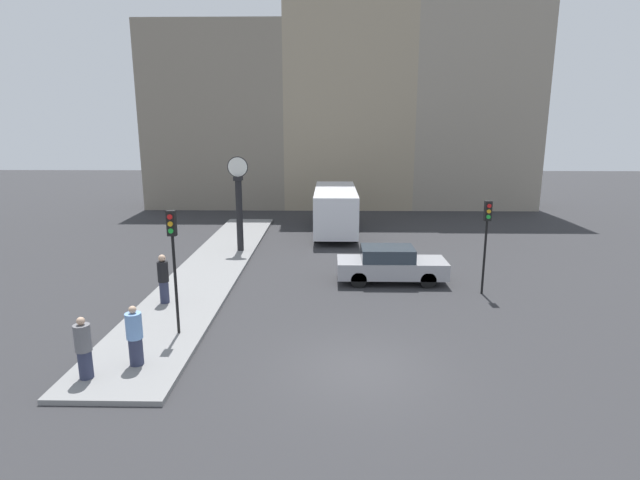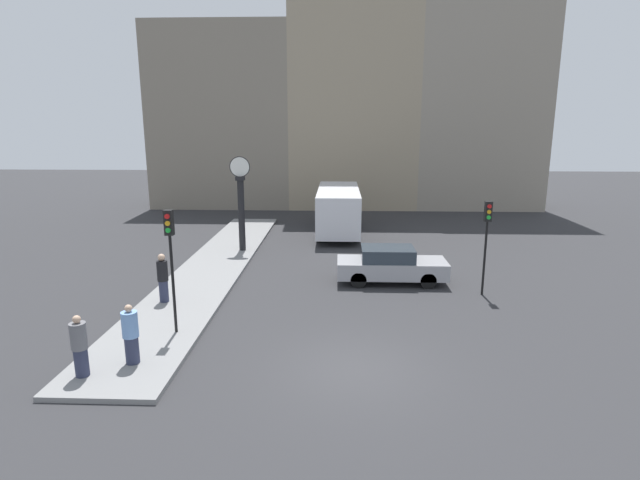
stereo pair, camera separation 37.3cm
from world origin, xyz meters
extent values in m
plane|color=#2D2D30|center=(0.00, 0.00, 0.00)|extent=(120.00, 120.00, 0.00)
cube|color=gray|center=(-6.18, 9.54, 0.07)|extent=(2.96, 23.08, 0.14)
cube|color=gray|center=(-9.72, 27.93, 6.97)|extent=(10.88, 5.00, 13.93)
cube|color=gray|center=(0.62, 27.93, 9.70)|extent=(9.79, 5.00, 19.41)
cube|color=gray|center=(10.34, 27.93, 9.94)|extent=(9.65, 5.00, 19.87)
cube|color=#9E9EA3|center=(1.78, 7.69, 0.62)|extent=(4.52, 1.76, 0.68)
cube|color=#2D3842|center=(1.60, 7.69, 1.23)|extent=(2.17, 1.58, 0.54)
cylinder|color=black|center=(3.19, 8.46, 0.33)|extent=(0.66, 0.22, 0.66)
cylinder|color=black|center=(3.19, 6.92, 0.33)|extent=(0.66, 0.22, 0.66)
cylinder|color=black|center=(0.38, 8.46, 0.33)|extent=(0.66, 0.22, 0.66)
cylinder|color=black|center=(0.38, 6.92, 0.33)|extent=(0.66, 0.22, 0.66)
cube|color=silver|center=(-0.47, 17.52, 1.53)|extent=(2.45, 8.02, 2.33)
cube|color=#1E232D|center=(-0.47, 17.52, 1.67)|extent=(2.47, 7.86, 0.70)
cylinder|color=black|center=(0.62, 20.01, 0.45)|extent=(0.28, 0.90, 0.90)
cylinder|color=black|center=(-1.55, 20.01, 0.45)|extent=(0.28, 0.90, 0.90)
cylinder|color=black|center=(0.62, 15.04, 0.45)|extent=(0.28, 0.90, 0.90)
cylinder|color=black|center=(-1.55, 15.04, 0.45)|extent=(0.28, 0.90, 0.90)
cylinder|color=black|center=(-5.48, 1.94, 1.69)|extent=(0.09, 0.09, 3.09)
cube|color=black|center=(-5.48, 1.94, 3.61)|extent=(0.26, 0.20, 0.76)
cylinder|color=red|center=(-5.48, 1.82, 3.82)|extent=(0.15, 0.04, 0.15)
cylinder|color=orange|center=(-5.48, 1.82, 3.61)|extent=(0.15, 0.04, 0.15)
cylinder|color=green|center=(-5.48, 1.82, 3.40)|extent=(0.15, 0.04, 0.15)
cylinder|color=black|center=(5.16, 6.26, 1.45)|extent=(0.09, 0.09, 2.90)
cube|color=black|center=(5.16, 6.26, 3.28)|extent=(0.26, 0.20, 0.76)
cylinder|color=red|center=(5.16, 6.14, 3.49)|extent=(0.15, 0.04, 0.15)
cylinder|color=orange|center=(5.16, 6.14, 3.28)|extent=(0.15, 0.04, 0.15)
cylinder|color=green|center=(5.16, 6.14, 3.07)|extent=(0.15, 0.04, 0.15)
cylinder|color=black|center=(-5.38, 12.40, 1.94)|extent=(0.33, 0.33, 3.59)
cube|color=black|center=(-5.38, 12.40, 3.83)|extent=(0.43, 0.43, 0.20)
cylinder|color=black|center=(-5.38, 12.40, 4.41)|extent=(1.03, 0.04, 1.03)
cylinder|color=white|center=(-5.38, 12.40, 4.41)|extent=(0.95, 0.06, 0.95)
cylinder|color=#2D334C|center=(-6.99, -0.92, 0.52)|extent=(0.35, 0.35, 0.75)
cylinder|color=slate|center=(-6.99, -0.92, 1.24)|extent=(0.41, 0.41, 0.70)
sphere|color=tan|center=(-6.99, -0.92, 1.69)|extent=(0.20, 0.20, 0.20)
cylinder|color=#2D334C|center=(-6.78, 4.62, 0.54)|extent=(0.33, 0.33, 0.80)
cylinder|color=black|center=(-6.78, 4.62, 1.31)|extent=(0.39, 0.39, 0.74)
sphere|color=tan|center=(-6.78, 4.62, 1.81)|extent=(0.26, 0.26, 0.26)
cylinder|color=#2D334C|center=(-5.98, -0.16, 0.52)|extent=(0.36, 0.36, 0.76)
cylinder|color=#729ED8|center=(-5.98, -0.16, 1.25)|extent=(0.43, 0.43, 0.71)
sphere|color=tan|center=(-5.98, -0.16, 1.71)|extent=(0.20, 0.20, 0.20)
camera|label=1|loc=(-0.80, -12.41, 6.45)|focal=28.00mm
camera|label=2|loc=(-0.43, -12.40, 6.45)|focal=28.00mm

